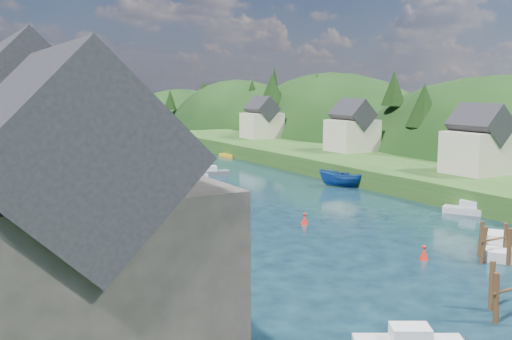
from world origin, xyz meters
TOP-DOWN VIEW (x-y plane):
  - ground at (0.00, 50.00)m, footprint 600.00×600.00m
  - hillside_right at (45.00, 75.00)m, footprint 36.00×245.56m
  - far_hills at (1.22, 174.01)m, footprint 103.00×68.00m
  - hill_trees at (0.68, 64.91)m, footprint 91.24×148.58m
  - quay_left at (-24.00, 20.00)m, footprint 12.00×110.00m
  - quayside_buildings at (-26.00, 6.39)m, footprint 8.00×35.84m
  - terrace_right at (25.00, 40.00)m, footprint 16.00×120.00m
  - right_bank_cottages at (28.00, 48.33)m, footprint 9.00×59.24m
  - piling_cluster_far at (6.06, 3.14)m, footprint 2.93×2.76m
  - channel_buoy_near at (1.78, 5.90)m, footprint 0.70×0.70m
  - channel_buoy_far at (0.21, 19.23)m, footprint 0.70×0.70m
  - moored_boats at (-1.11, 19.66)m, footprint 38.10×87.06m

SIDE VIEW (x-z plane):
  - far_hills at x=1.22m, z-range -32.80..11.20m
  - hillside_right at x=45.00m, z-range -31.41..16.59m
  - ground at x=0.00m, z-range 0.00..0.00m
  - channel_buoy_near at x=1.78m, z-range -0.07..1.03m
  - channel_buoy_far at x=0.21m, z-range -0.07..1.03m
  - moored_boats at x=-1.11m, z-range -0.51..1.85m
  - quay_left at x=-24.00m, z-range 0.00..2.00m
  - piling_cluster_far at x=6.06m, z-range -0.57..2.74m
  - terrace_right at x=25.00m, z-range 0.00..2.40m
  - right_bank_cottages at x=28.00m, z-range 1.64..10.05m
  - quayside_buildings at x=-26.00m, z-range 0.64..13.54m
  - hill_trees at x=0.68m, z-range 4.96..16.96m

